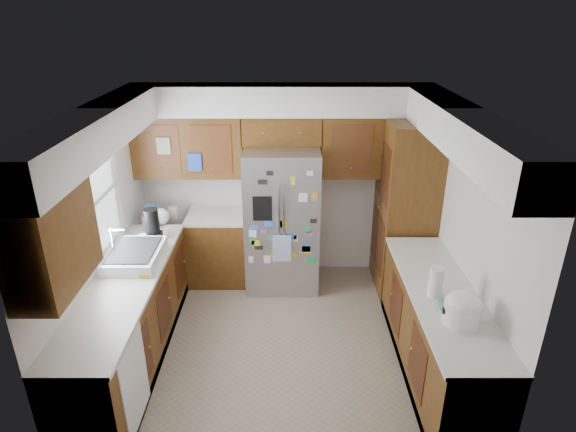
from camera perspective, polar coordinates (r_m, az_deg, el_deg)
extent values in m
plane|color=gray|center=(5.39, -0.81, -14.46)|extent=(3.60, 3.60, 0.00)
cube|color=silver|center=(6.20, -0.68, 4.05)|extent=(3.60, 0.04, 2.50)
cube|color=silver|center=(5.08, -21.66, -2.25)|extent=(0.04, 3.20, 2.50)
cube|color=silver|center=(5.03, 20.10, -2.27)|extent=(0.04, 3.20, 2.50)
cube|color=silver|center=(3.36, -1.29, -14.44)|extent=(3.60, 0.04, 2.50)
cube|color=white|center=(4.32, -1.00, 12.78)|extent=(3.60, 3.20, 0.02)
cube|color=white|center=(5.74, -0.75, 13.58)|extent=(3.60, 0.38, 0.35)
cube|color=white|center=(4.67, -21.43, 9.69)|extent=(0.38, 3.20, 0.35)
cube|color=white|center=(4.62, 19.71, 9.80)|extent=(0.38, 3.20, 0.35)
cube|color=#472A0D|center=(6.01, -11.73, 8.16)|extent=(1.33, 0.34, 0.75)
cube|color=#472A0D|center=(5.98, 10.34, 8.20)|extent=(1.33, 0.34, 0.75)
cube|color=#472A0D|center=(3.86, -26.25, -2.62)|extent=(0.34, 0.85, 0.75)
cube|color=white|center=(5.03, -21.73, 1.84)|extent=(0.02, 0.90, 1.05)
cube|color=white|center=(5.02, -21.33, 1.85)|extent=(0.01, 1.02, 1.15)
cube|color=#1E42B4|center=(5.85, -10.99, 6.27)|extent=(0.16, 0.02, 0.22)
cube|color=beige|center=(5.87, -14.53, 8.05)|extent=(0.16, 0.02, 0.20)
cube|color=#472A0D|center=(5.13, -18.27, -11.95)|extent=(0.60, 2.60, 0.88)
cube|color=#472A0D|center=(6.31, -8.20, -3.85)|extent=(0.75, 0.60, 0.88)
cube|color=white|center=(4.89, -18.95, -7.52)|extent=(0.63, 2.60, 0.04)
cube|color=white|center=(6.12, -8.45, -0.02)|extent=(0.75, 0.60, 0.04)
cube|color=black|center=(5.36, -17.73, -15.36)|extent=(0.60, 2.60, 0.10)
cube|color=white|center=(4.40, -17.67, -18.32)|extent=(0.01, 0.58, 0.80)
cube|color=#472A0D|center=(4.95, 17.21, -13.21)|extent=(0.60, 2.25, 0.88)
cube|color=white|center=(4.70, 17.88, -8.68)|extent=(0.63, 2.25, 0.04)
cube|color=black|center=(5.19, 16.68, -16.68)|extent=(0.60, 2.25, 0.10)
cube|color=#472A0D|center=(6.01, 13.72, 0.94)|extent=(0.60, 0.90, 2.15)
cube|color=#9D9DA2|center=(5.96, -0.71, -0.38)|extent=(0.90, 0.75, 1.80)
cylinder|color=silver|center=(5.55, -1.07, -0.60)|extent=(0.02, 0.02, 0.90)
cylinder|color=silver|center=(5.55, -0.45, -0.60)|extent=(0.02, 0.02, 0.90)
cube|color=black|center=(5.50, -3.06, 0.87)|extent=(0.22, 0.01, 0.30)
cube|color=white|center=(5.68, -0.74, -3.88)|extent=(0.22, 0.01, 0.34)
cube|color=white|center=(5.80, -4.41, -5.20)|extent=(0.06, 0.00, 0.08)
cube|color=yellow|center=(5.72, 2.14, -4.01)|extent=(0.11, 0.00, 0.10)
cube|color=black|center=(5.56, 3.03, -0.61)|extent=(0.08, 0.00, 0.05)
cube|color=orange|center=(5.45, 3.16, 2.34)|extent=(0.07, 0.00, 0.10)
cube|color=green|center=(5.79, 2.83, -5.30)|extent=(0.11, 0.00, 0.09)
cube|color=yellow|center=(5.75, -1.54, -4.58)|extent=(0.09, 0.00, 0.07)
cube|color=#8C4C99|center=(5.63, 2.63, -2.16)|extent=(0.09, 0.00, 0.06)
cube|color=white|center=(5.79, -2.48, -5.18)|extent=(0.08, 0.00, 0.10)
cube|color=black|center=(5.72, -3.48, -3.77)|extent=(0.10, 0.00, 0.05)
cube|color=blue|center=(5.71, 2.17, -3.79)|extent=(0.10, 0.00, 0.11)
cube|color=black|center=(5.35, -2.19, 5.08)|extent=(0.08, 0.00, 0.05)
cube|color=white|center=(5.64, -4.20, -2.08)|extent=(0.09, 0.00, 0.11)
cube|color=yellow|center=(5.69, -3.86, -3.23)|extent=(0.10, 0.00, 0.07)
cube|color=white|center=(5.45, 1.80, 2.20)|extent=(0.10, 0.00, 0.10)
cube|color=blue|center=(5.57, -1.01, -1.02)|extent=(0.07, 0.00, 0.10)
cube|color=white|center=(5.65, 0.95, -2.69)|extent=(0.05, 0.00, 0.09)
cube|color=black|center=(5.39, -3.03, 4.02)|extent=(0.11, 0.00, 0.06)
cube|color=green|center=(5.61, 2.32, -1.63)|extent=(0.06, 0.00, 0.08)
cube|color=blue|center=(5.64, 0.70, -2.48)|extent=(0.07, 0.00, 0.06)
cube|color=white|center=(5.35, 2.62, 5.05)|extent=(0.08, 0.00, 0.05)
cube|color=green|center=(5.66, -1.83, -2.73)|extent=(0.08, 0.00, 0.06)
cube|color=yellow|center=(5.57, -0.62, -0.94)|extent=(0.10, 0.00, 0.09)
cube|color=#8C4C99|center=(5.62, -2.94, -1.82)|extent=(0.08, 0.00, 0.06)
cube|color=white|center=(5.75, -1.14, -4.58)|extent=(0.07, 0.00, 0.08)
cube|color=blue|center=(5.60, -4.04, -1.39)|extent=(0.09, 0.00, 0.06)
cube|color=blue|center=(5.57, -2.33, -0.83)|extent=(0.10, 0.00, 0.10)
cube|color=yellow|center=(5.75, 0.51, -4.68)|extent=(0.09, 0.00, 0.06)
cube|color=#8C4C99|center=(5.81, -3.20, -5.62)|extent=(0.06, 0.00, 0.09)
cube|color=green|center=(5.68, -4.26, -2.96)|extent=(0.05, 0.00, 0.10)
cube|color=yellow|center=(5.37, 0.59, 4.19)|extent=(0.05, 0.00, 0.10)
cube|color=#472A0D|center=(5.83, -0.73, 10.23)|extent=(0.96, 0.34, 0.35)
sphere|color=blue|center=(5.81, -4.20, 13.27)|extent=(0.28, 0.28, 0.28)
cylinder|color=black|center=(5.74, 2.37, 12.51)|extent=(0.25, 0.25, 0.14)
ellipsoid|color=#333338|center=(5.73, 2.39, 13.21)|extent=(0.23, 0.23, 0.10)
cube|color=white|center=(5.18, -17.74, -4.51)|extent=(0.52, 0.70, 0.12)
cube|color=black|center=(5.15, -17.83, -3.87)|extent=(0.44, 0.60, 0.02)
cylinder|color=silver|center=(5.17, -20.07, -2.88)|extent=(0.02, 0.02, 0.30)
cylinder|color=silver|center=(5.10, -19.64, -1.59)|extent=(0.16, 0.02, 0.02)
cube|color=yellow|center=(4.92, -16.37, -6.40)|extent=(0.10, 0.18, 0.04)
cube|color=black|center=(5.56, -15.65, -2.37)|extent=(0.18, 0.14, 0.10)
cylinder|color=black|center=(5.48, -15.86, -0.59)|extent=(0.16, 0.16, 0.28)
cylinder|color=#9D9DA2|center=(5.79, -16.19, -0.83)|extent=(0.14, 0.14, 0.20)
sphere|color=white|center=(5.94, -14.86, -0.05)|extent=(0.20, 0.20, 0.20)
cube|color=#3F72B2|center=(6.12, -15.97, 0.43)|extent=(0.14, 0.10, 0.18)
cube|color=#BFB28C|center=(6.10, -13.46, 0.43)|extent=(0.10, 0.08, 0.14)
cylinder|color=white|center=(5.52, -16.79, -2.66)|extent=(0.08, 0.08, 0.11)
cylinder|color=white|center=(4.26, 19.92, -10.67)|extent=(0.30, 0.30, 0.20)
ellipsoid|color=white|center=(4.21, 20.11, -9.52)|extent=(0.29, 0.29, 0.13)
cube|color=black|center=(4.20, 18.11, -10.55)|extent=(0.04, 0.06, 0.04)
cylinder|color=white|center=(4.53, 17.10, -7.50)|extent=(0.13, 0.13, 0.28)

